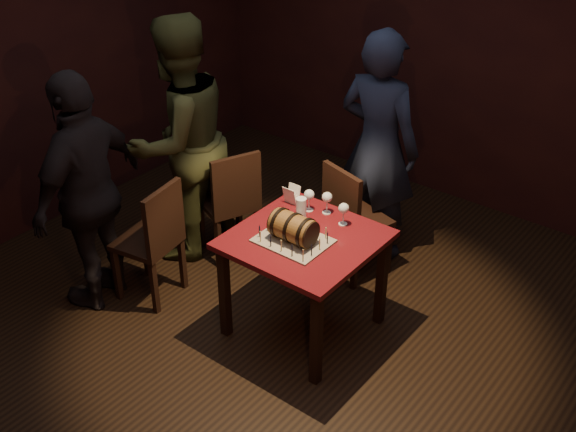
{
  "coord_description": "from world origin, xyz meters",
  "views": [
    {
      "loc": [
        2.43,
        -2.99,
        3.3
      ],
      "look_at": [
        0.06,
        0.05,
        0.95
      ],
      "focal_mm": 45.0,
      "sensor_mm": 36.0,
      "label": 1
    }
  ],
  "objects_px": {
    "wine_glass_left": "(309,196)",
    "wine_glass_right": "(344,209)",
    "pub_table": "(305,251)",
    "person_left_front": "(89,192)",
    "person_left_rear": "(180,141)",
    "barrel_cake": "(293,228)",
    "chair_left_front": "(155,236)",
    "wine_glass_mid": "(327,198)",
    "pint_of_ale": "(301,209)",
    "person_back": "(378,147)",
    "chair_left_rear": "(232,199)",
    "chair_back": "(351,216)"
  },
  "relations": [
    {
      "from": "chair_back",
      "to": "chair_left_rear",
      "type": "relative_size",
      "value": 1.0
    },
    {
      "from": "barrel_cake",
      "to": "wine_glass_mid",
      "type": "bearing_deg",
      "value": 94.82
    },
    {
      "from": "pub_table",
      "to": "wine_glass_mid",
      "type": "xyz_separation_m",
      "value": [
        -0.06,
        0.34,
        0.23
      ]
    },
    {
      "from": "wine_glass_mid",
      "to": "person_back",
      "type": "bearing_deg",
      "value": 97.06
    },
    {
      "from": "wine_glass_mid",
      "to": "person_left_front",
      "type": "height_order",
      "value": "person_left_front"
    },
    {
      "from": "chair_left_front",
      "to": "person_left_rear",
      "type": "xyz_separation_m",
      "value": [
        -0.3,
        0.59,
        0.44
      ]
    },
    {
      "from": "barrel_cake",
      "to": "wine_glass_mid",
      "type": "height_order",
      "value": "barrel_cake"
    },
    {
      "from": "chair_left_front",
      "to": "person_left_rear",
      "type": "bearing_deg",
      "value": 117.19
    },
    {
      "from": "person_back",
      "to": "chair_left_front",
      "type": "bearing_deg",
      "value": 59.05
    },
    {
      "from": "wine_glass_left",
      "to": "wine_glass_right",
      "type": "xyz_separation_m",
      "value": [
        0.29,
        -0.01,
        0.0
      ]
    },
    {
      "from": "pub_table",
      "to": "wine_glass_right",
      "type": "relative_size",
      "value": 5.59
    },
    {
      "from": "chair_back",
      "to": "person_back",
      "type": "xyz_separation_m",
      "value": [
        -0.05,
        0.42,
        0.39
      ]
    },
    {
      "from": "chair_left_rear",
      "to": "person_left_front",
      "type": "bearing_deg",
      "value": -112.91
    },
    {
      "from": "barrel_cake",
      "to": "chair_back",
      "type": "relative_size",
      "value": 0.37
    },
    {
      "from": "chair_left_front",
      "to": "person_back",
      "type": "bearing_deg",
      "value": 59.55
    },
    {
      "from": "barrel_cake",
      "to": "person_left_front",
      "type": "bearing_deg",
      "value": -158.78
    },
    {
      "from": "person_left_rear",
      "to": "chair_left_rear",
      "type": "bearing_deg",
      "value": 115.98
    },
    {
      "from": "pub_table",
      "to": "pint_of_ale",
      "type": "bearing_deg",
      "value": 132.72
    },
    {
      "from": "barrel_cake",
      "to": "wine_glass_right",
      "type": "height_order",
      "value": "barrel_cake"
    },
    {
      "from": "chair_left_front",
      "to": "person_left_rear",
      "type": "relative_size",
      "value": 0.49
    },
    {
      "from": "pub_table",
      "to": "person_back",
      "type": "relative_size",
      "value": 0.49
    },
    {
      "from": "wine_glass_mid",
      "to": "pint_of_ale",
      "type": "height_order",
      "value": "wine_glass_mid"
    },
    {
      "from": "chair_left_rear",
      "to": "chair_back",
      "type": "bearing_deg",
      "value": 22.58
    },
    {
      "from": "pub_table",
      "to": "person_left_rear",
      "type": "relative_size",
      "value": 0.47
    },
    {
      "from": "wine_glass_mid",
      "to": "pint_of_ale",
      "type": "xyz_separation_m",
      "value": [
        -0.1,
        -0.16,
        -0.04
      ]
    },
    {
      "from": "chair_left_rear",
      "to": "person_left_front",
      "type": "height_order",
      "value": "person_left_front"
    },
    {
      "from": "person_left_front",
      "to": "person_back",
      "type": "bearing_deg",
      "value": 133.47
    },
    {
      "from": "chair_back",
      "to": "chair_left_rear",
      "type": "height_order",
      "value": "same"
    },
    {
      "from": "pub_table",
      "to": "pint_of_ale",
      "type": "distance_m",
      "value": 0.3
    },
    {
      "from": "wine_glass_mid",
      "to": "person_back",
      "type": "xyz_separation_m",
      "value": [
        -0.1,
        0.81,
        0.05
      ]
    },
    {
      "from": "person_left_rear",
      "to": "pub_table",
      "type": "bearing_deg",
      "value": 86.6
    },
    {
      "from": "wine_glass_left",
      "to": "pint_of_ale",
      "type": "bearing_deg",
      "value": -81.63
    },
    {
      "from": "pub_table",
      "to": "person_left_front",
      "type": "height_order",
      "value": "person_left_front"
    },
    {
      "from": "pub_table",
      "to": "barrel_cake",
      "type": "bearing_deg",
      "value": -108.42
    },
    {
      "from": "wine_glass_left",
      "to": "person_left_rear",
      "type": "height_order",
      "value": "person_left_rear"
    },
    {
      "from": "chair_left_rear",
      "to": "person_left_rear",
      "type": "relative_size",
      "value": 0.49
    },
    {
      "from": "person_back",
      "to": "person_left_rear",
      "type": "height_order",
      "value": "person_left_rear"
    },
    {
      "from": "wine_glass_left",
      "to": "person_left_rear",
      "type": "bearing_deg",
      "value": -177.06
    },
    {
      "from": "barrel_cake",
      "to": "chair_left_front",
      "type": "bearing_deg",
      "value": -164.77
    },
    {
      "from": "barrel_cake",
      "to": "person_left_rear",
      "type": "bearing_deg",
      "value": 166.65
    },
    {
      "from": "pub_table",
      "to": "person_left_front",
      "type": "bearing_deg",
      "value": -156.14
    },
    {
      "from": "person_left_rear",
      "to": "person_left_front",
      "type": "height_order",
      "value": "person_left_rear"
    },
    {
      "from": "wine_glass_left",
      "to": "person_left_front",
      "type": "bearing_deg",
      "value": -143.21
    },
    {
      "from": "chair_left_rear",
      "to": "chair_left_front",
      "type": "xyz_separation_m",
      "value": [
        -0.08,
        -0.73,
        0.0
      ]
    },
    {
      "from": "wine_glass_mid",
      "to": "chair_left_front",
      "type": "distance_m",
      "value": 1.26
    },
    {
      "from": "pint_of_ale",
      "to": "chair_left_rear",
      "type": "xyz_separation_m",
      "value": [
        -0.81,
        0.19,
        -0.3
      ]
    },
    {
      "from": "pub_table",
      "to": "wine_glass_mid",
      "type": "relative_size",
      "value": 5.59
    },
    {
      "from": "wine_glass_right",
      "to": "person_left_rear",
      "type": "height_order",
      "value": "person_left_rear"
    },
    {
      "from": "chair_back",
      "to": "person_back",
      "type": "bearing_deg",
      "value": 97.07
    },
    {
      "from": "pub_table",
      "to": "person_left_rear",
      "type": "height_order",
      "value": "person_left_rear"
    }
  ]
}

